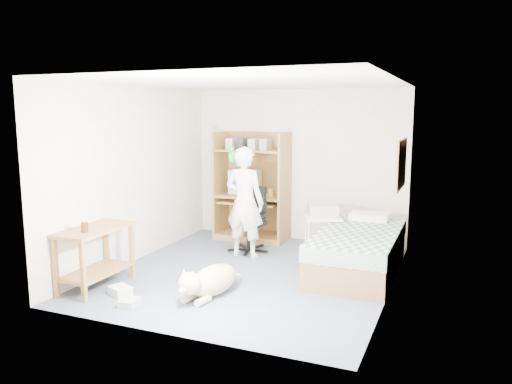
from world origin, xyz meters
TOP-DOWN VIEW (x-y plane):
  - floor at (0.00, 0.00)m, footprint 4.00×4.00m
  - wall_back at (0.00, 2.00)m, footprint 3.60×0.02m
  - wall_right at (1.80, 0.00)m, footprint 0.02×4.00m
  - wall_left at (-1.80, 0.00)m, footprint 0.02×4.00m
  - ceiling at (0.00, 0.00)m, footprint 3.60×4.00m
  - computer_hutch at (-0.70, 1.74)m, footprint 1.20×0.63m
  - bed at (1.30, 0.62)m, footprint 1.02×2.02m
  - side_desk at (-1.55, -1.20)m, footprint 0.50×1.00m
  - corkboard at (1.77, 0.90)m, footprint 0.04×0.94m
  - office_chair at (-0.45, 1.01)m, footprint 0.56×0.56m
  - person at (-0.40, 0.71)m, footprint 0.63×0.44m
  - parrot at (-0.60, 0.73)m, footprint 0.12×0.21m
  - dog at (-0.13, -0.93)m, footprint 0.50×1.13m
  - printer_cart at (0.67, 1.12)m, footprint 0.63×0.58m
  - printer at (0.67, 1.12)m, footprint 0.51×0.46m
  - crt_monitor at (-0.85, 1.75)m, footprint 0.45×0.47m
  - keyboard at (-0.71, 1.58)m, footprint 0.46×0.21m
  - pencil_cup at (-0.34, 1.65)m, footprint 0.08×0.08m
  - drink_glass at (-1.50, -1.42)m, footprint 0.08×0.08m
  - floor_box_a at (-1.13, -1.30)m, footprint 0.31×0.28m
  - floor_box_b at (-0.82, -1.55)m, footprint 0.21×0.24m

SIDE VIEW (x-z plane):
  - floor at x=0.00m, z-range 0.00..0.00m
  - floor_box_b at x=-0.82m, z-range 0.00..0.08m
  - floor_box_a at x=-1.13m, z-range 0.00..0.10m
  - dog at x=-0.13m, z-range -0.03..0.40m
  - bed at x=1.30m, z-range -0.04..0.62m
  - office_chair at x=-0.45m, z-range -0.14..0.85m
  - printer_cart at x=0.67m, z-range 0.10..0.71m
  - side_desk at x=-1.55m, z-range 0.12..0.87m
  - keyboard at x=-0.71m, z-range 0.66..0.69m
  - printer at x=0.67m, z-range 0.61..0.79m
  - drink_glass at x=-1.50m, z-range 0.75..0.87m
  - person at x=-0.40m, z-range 0.00..1.64m
  - pencil_cup at x=-0.34m, z-range 0.76..0.88m
  - computer_hutch at x=-0.70m, z-range -0.08..1.72m
  - crt_monitor at x=-0.85m, z-range 0.77..1.17m
  - wall_back at x=0.00m, z-range 0.00..2.50m
  - wall_right at x=1.80m, z-range 0.00..2.50m
  - wall_left at x=-1.80m, z-range 0.00..2.50m
  - corkboard at x=1.77m, z-range 1.12..1.78m
  - parrot at x=-0.60m, z-range 1.33..1.67m
  - ceiling at x=0.00m, z-range 2.49..2.51m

